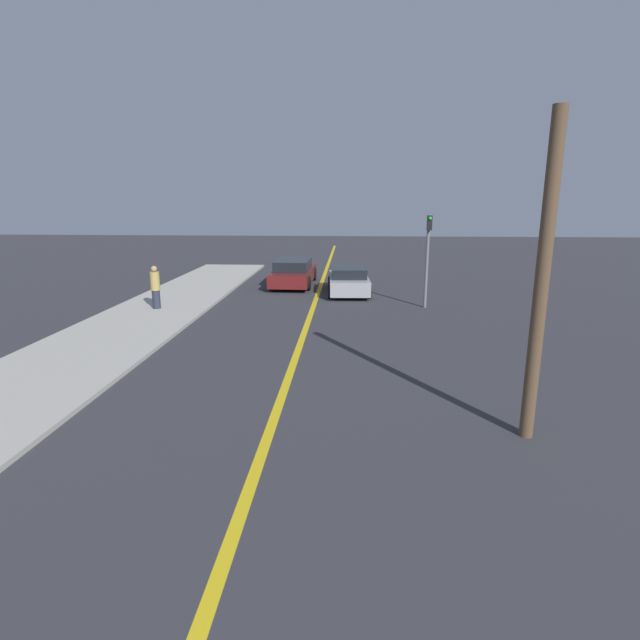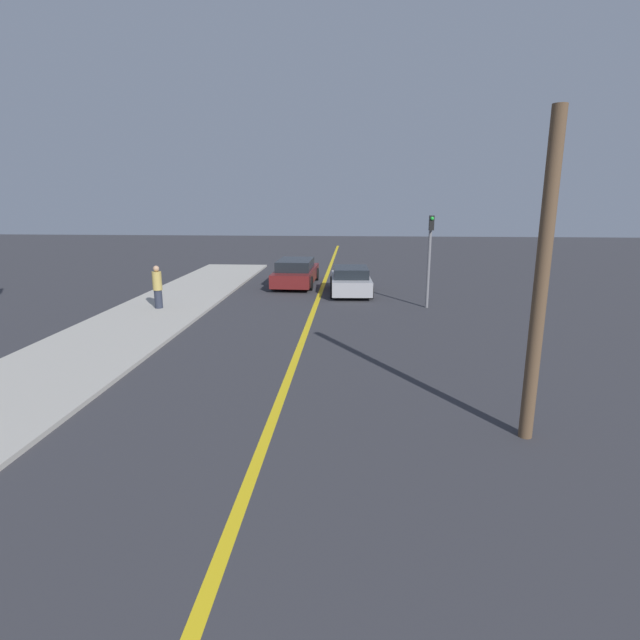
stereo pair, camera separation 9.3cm
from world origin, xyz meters
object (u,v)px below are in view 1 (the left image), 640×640
(utility_pole, at_px, (542,283))
(car_ahead_center, at_px, (294,272))
(car_near_right_lane, at_px, (349,281))
(pedestrian_far_standing, at_px, (155,287))
(traffic_light, at_px, (428,251))

(utility_pole, bearing_deg, car_ahead_center, 110.81)
(car_near_right_lane, xyz_separation_m, utility_pole, (3.31, -13.77, 2.22))
(car_near_right_lane, height_order, car_ahead_center, car_ahead_center)
(car_ahead_center, distance_m, utility_pole, 17.16)
(pedestrian_far_standing, height_order, traffic_light, traffic_light)
(car_near_right_lane, distance_m, traffic_light, 4.45)
(car_ahead_center, distance_m, traffic_light, 7.78)
(pedestrian_far_standing, xyz_separation_m, utility_pole, (10.62, -9.71, 1.90))
(pedestrian_far_standing, bearing_deg, car_ahead_center, 53.59)
(car_near_right_lane, relative_size, utility_pole, 0.70)
(car_near_right_lane, xyz_separation_m, car_ahead_center, (-2.74, 2.15, 0.04))
(car_ahead_center, bearing_deg, utility_pole, -68.03)
(car_ahead_center, relative_size, pedestrian_far_standing, 2.95)
(car_near_right_lane, bearing_deg, car_ahead_center, 139.01)
(car_near_right_lane, bearing_deg, traffic_light, -45.72)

